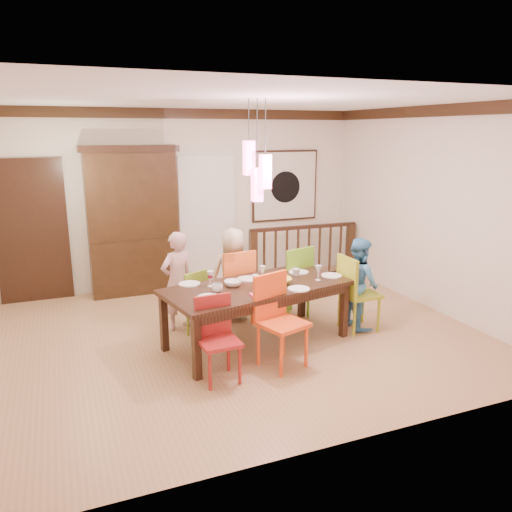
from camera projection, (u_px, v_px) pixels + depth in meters
name	position (u px, v px, depth m)	size (l,w,h in m)	color
floor	(237.00, 335.00, 6.42)	(6.00, 6.00, 0.00)	#AD8353
ceiling	(235.00, 99.00, 5.72)	(6.00, 6.00, 0.00)	white
wall_back	(186.00, 199.00, 8.32)	(6.00, 6.00, 0.00)	beige
wall_right	(433.00, 210.00, 7.15)	(5.00, 5.00, 0.00)	beige
crown_molding	(235.00, 107.00, 5.73)	(6.00, 5.00, 0.16)	black
panel_door	(32.00, 233.00, 7.51)	(1.04, 0.07, 2.24)	black
white_doorway	(207.00, 221.00, 8.51)	(0.97, 0.05, 2.22)	silver
painting	(285.00, 186.00, 8.90)	(1.25, 0.06, 1.25)	black
pendant_cluster	(257.00, 171.00, 5.66)	(0.27, 0.21, 1.14)	#FB4B8D
dining_table	(257.00, 291.00, 6.01)	(2.39, 1.44, 0.75)	black
chair_far_left	(189.00, 295.00, 6.48)	(0.49, 0.49, 0.82)	olive
chair_far_mid	(233.00, 280.00, 6.75)	(0.50, 0.50, 1.02)	orange
chair_far_right	(290.00, 276.00, 6.92)	(0.57, 0.57, 1.03)	#63A01E
chair_near_left	(219.00, 335.00, 5.13)	(0.42, 0.42, 0.89)	maroon
chair_near_mid	(283.00, 316.00, 5.43)	(0.58, 0.58, 1.03)	#F24D17
chair_end_right	(360.00, 288.00, 6.47)	(0.45, 0.45, 1.00)	#98A61F
china_hutch	(133.00, 221.00, 7.87)	(1.48, 0.46, 2.34)	black
balustrade	(303.00, 251.00, 8.75)	(2.00, 0.13, 0.96)	black
person_far_left	(177.00, 281.00, 6.49)	(0.48, 0.31, 1.31)	#CF9E9E
person_far_mid	(233.00, 274.00, 6.83)	(0.63, 0.41, 1.28)	#C1B292
person_end_right	(359.00, 283.00, 6.56)	(0.59, 0.46, 1.21)	#468EC6
serving_bowl	(277.00, 281.00, 6.03)	(0.33, 0.33, 0.08)	yellow
small_bowl	(233.00, 283.00, 5.94)	(0.21, 0.21, 0.07)	white
cup_left	(217.00, 288.00, 5.71)	(0.13, 0.13, 0.10)	silver
cup_right	(296.00, 272.00, 6.36)	(0.10, 0.10, 0.10)	silver
plate_far_left	(189.00, 284.00, 6.01)	(0.26, 0.26, 0.01)	white
plate_far_mid	(248.00, 279.00, 6.21)	(0.26, 0.26, 0.01)	white
plate_far_right	(299.00, 272.00, 6.51)	(0.26, 0.26, 0.01)	white
plate_near_left	(209.00, 297.00, 5.52)	(0.26, 0.26, 0.01)	white
plate_near_mid	(299.00, 289.00, 5.82)	(0.26, 0.26, 0.01)	white
plate_end_right	(332.00, 276.00, 6.36)	(0.26, 0.26, 0.01)	white
wine_glass_a	(210.00, 279.00, 5.91)	(0.08, 0.08, 0.19)	#590C19
wine_glass_b	(263.00, 273.00, 6.14)	(0.08, 0.08, 0.19)	silver
wine_glass_c	(255.00, 283.00, 5.76)	(0.08, 0.08, 0.19)	#590C19
wine_glass_d	(318.00, 273.00, 6.16)	(0.08, 0.08, 0.19)	silver
napkin	(258.00, 294.00, 5.62)	(0.18, 0.14, 0.01)	#D83359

